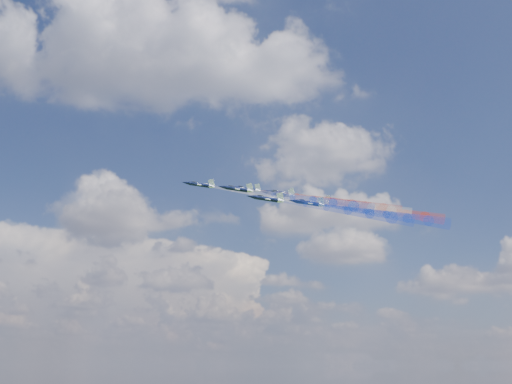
{
  "coord_description": "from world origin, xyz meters",
  "views": [
    {
      "loc": [
        -20.58,
        -164.32,
        94.28
      ],
      "look_at": [
        -16.53,
        5.04,
        142.46
      ],
      "focal_mm": 43.06,
      "sensor_mm": 36.0,
      "label": 1
    }
  ],
  "objects": [
    {
      "name": "trail_rear_left",
      "position": [
        17.84,
        -7.04,
        133.03
      ],
      "size": [
        33.25,
        8.49,
        10.13
      ],
      "primitive_type": null,
      "rotation": [
        0.19,
        -0.32,
        1.38
      ],
      "color": "blue"
    },
    {
      "name": "trail_inner_left",
      "position": [
        -1.44,
        -4.97,
        137.44
      ],
      "size": [
        33.25,
        8.49,
        10.13
      ],
      "primitive_type": null,
      "rotation": [
        0.19,
        -0.32,
        1.38
      ],
      "color": "blue"
    },
    {
      "name": "jet_inner_left",
      "position": [
        -21.95,
        -2.31,
        141.19
      ],
      "size": [
        11.76,
        9.83,
        6.9
      ],
      "primitive_type": null,
      "rotation": [
        0.19,
        -0.32,
        1.38
      ],
      "color": "black"
    },
    {
      "name": "jet_outer_right",
      "position": [
        -8.5,
        20.5,
        146.57
      ],
      "size": [
        11.76,
        9.83,
        6.9
      ],
      "primitive_type": null,
      "rotation": [
        0.19,
        -0.32,
        1.38
      ],
      "color": "black"
    },
    {
      "name": "jet_center_third",
      "position": [
        -9.95,
        5.16,
        141.91
      ],
      "size": [
        11.76,
        9.83,
        6.9
      ],
      "primitive_type": null,
      "rotation": [
        0.19,
        -0.32,
        1.38
      ],
      "color": "black"
    },
    {
      "name": "trail_center_third",
      "position": [
        10.55,
        2.5,
        138.16
      ],
      "size": [
        33.25,
        8.49,
        10.13
      ],
      "primitive_type": null,
      "rotation": [
        0.19,
        -0.32,
        1.38
      ],
      "color": "white"
    },
    {
      "name": "trail_inner_right",
      "position": [
        1.18,
        11.47,
        142.2
      ],
      "size": [
        33.25,
        8.49,
        10.13
      ],
      "primitive_type": null,
      "rotation": [
        0.19,
        -0.32,
        1.38
      ],
      "color": "red"
    },
    {
      "name": "jet_lead",
      "position": [
        -32.98,
        7.71,
        145.33
      ],
      "size": [
        11.76,
        9.83,
        6.9
      ],
      "primitive_type": null,
      "rotation": [
        0.19,
        -0.32,
        1.38
      ],
      "color": "black"
    },
    {
      "name": "jet_rear_left",
      "position": [
        -2.66,
        -4.38,
        136.78
      ],
      "size": [
        11.76,
        9.83,
        6.9
      ],
      "primitive_type": null,
      "rotation": [
        0.19,
        -0.32,
        1.38
      ],
      "color": "black"
    },
    {
      "name": "jet_outer_left",
      "position": [
        -14.18,
        -11.58,
        135.92
      ],
      "size": [
        11.76,
        9.83,
        6.9
      ],
      "primitive_type": null,
      "rotation": [
        0.19,
        -0.32,
        1.38
      ],
      "color": "black"
    },
    {
      "name": "jet_rear_right",
      "position": [
        1.72,
        12.63,
        142.08
      ],
      "size": [
        11.76,
        9.83,
        6.9
      ],
      "primitive_type": null,
      "rotation": [
        0.19,
        -0.32,
        1.38
      ],
      "color": "black"
    },
    {
      "name": "trail_outer_right",
      "position": [
        12.0,
        17.84,
        142.82
      ],
      "size": [
        33.25,
        8.49,
        10.13
      ],
      "primitive_type": null,
      "rotation": [
        0.19,
        -0.32,
        1.38
      ],
      "color": "red"
    },
    {
      "name": "trail_outer_left",
      "position": [
        6.33,
        -14.24,
        132.16
      ],
      "size": [
        33.25,
        8.49,
        10.13
      ],
      "primitive_type": null,
      "rotation": [
        0.19,
        -0.32,
        1.38
      ],
      "color": "blue"
    },
    {
      "name": "trail_rear_right",
      "position": [
        22.23,
        9.97,
        138.33
      ],
      "size": [
        33.25,
        8.49,
        10.13
      ],
      "primitive_type": null,
      "rotation": [
        0.19,
        -0.32,
        1.38
      ],
      "color": "red"
    },
    {
      "name": "trail_lead",
      "position": [
        -12.48,
        5.05,
        141.58
      ],
      "size": [
        33.25,
        8.49,
        10.13
      ],
      "primitive_type": null,
      "rotation": [
        0.19,
        -0.32,
        1.38
      ],
      "color": "white"
    },
    {
      "name": "jet_inner_right",
      "position": [
        -19.32,
        14.12,
        145.96
      ],
      "size": [
        11.76,
        9.83,
        6.9
      ],
      "primitive_type": null,
      "rotation": [
        0.19,
        -0.32,
        1.38
      ],
      "color": "black"
    }
  ]
}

